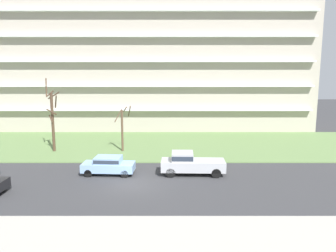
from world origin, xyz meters
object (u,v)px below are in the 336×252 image
(tree_far_left, at_px, (51,118))
(tree_left, at_px, (121,128))
(pickup_silver_near_left, at_px, (189,163))
(sedan_blue_center_left, at_px, (107,165))

(tree_far_left, relative_size, tree_left, 1.57)
(tree_left, relative_size, pickup_silver_near_left, 0.94)
(sedan_blue_center_left, bearing_deg, tree_left, -87.56)
(tree_far_left, bearing_deg, tree_left, 1.23)
(tree_far_left, bearing_deg, pickup_silver_near_left, -29.27)
(tree_far_left, distance_m, sedan_blue_center_left, 11.35)
(tree_far_left, xyz_separation_m, pickup_silver_near_left, (14.41, -8.08, -2.73))
(tree_left, xyz_separation_m, sedan_blue_center_left, (-0.12, -8.25, -1.78))
(pickup_silver_near_left, bearing_deg, tree_left, -48.42)
(tree_far_left, height_order, sedan_blue_center_left, tree_far_left)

